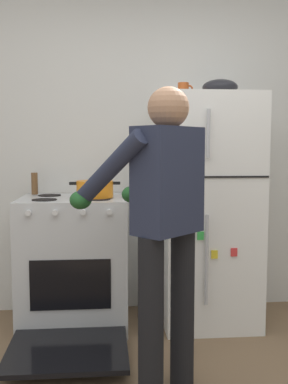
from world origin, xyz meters
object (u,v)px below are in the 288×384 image
Objects in this scene: person_cook at (161,213)px; mixing_bowl at (220,87)px; pepper_mill at (35,184)px; red_pot at (95,189)px; refrigerator at (207,210)px; stove_range at (74,263)px; coffee_mug at (184,89)px.

person_cook is 6.27× the size of mixing_bowl.
red_pot is at bearing -28.52° from pepper_mill.
stove_range is (-0.99, -0.02, -0.38)m from refrigerator.
coffee_mug reaches higher than red_pot.
pepper_mill is (-1.11, 0.15, -0.69)m from coffee_mug.
mixing_bowl is at bearing -8.32° from pepper_mill.
stove_range is 1.50m from coffee_mug.
mixing_bowl is (0.08, 0.00, 0.89)m from refrigerator.
red_pot is 0.97m from coffee_mug.
person_cook is at bearing -115.79° from refrigerator.
stove_range is 1.19m from person_cook.
coffee_mug is (0.81, 0.07, 1.26)m from stove_range.
red_pot is at bearing -176.85° from mixing_bowl.
refrigerator is 4.65× the size of red_pot.
coffee_mug is at bearing 8.74° from red_pot.
stove_range is 3.45× the size of red_pot.
red_pot is (0.16, -0.03, 0.55)m from stove_range.
person_cook reaches higher than stove_range.
red_pot is at bearing -11.24° from stove_range.
stove_range is 11.08× the size of coffee_mug.
stove_range is at bearing -179.02° from mixing_bowl.
pepper_mill reaches higher than red_pot.
mixing_bowl is at bearing 3.15° from red_pot.
refrigerator is 10.19× the size of pepper_mill.
pepper_mill is 1.55m from mixing_bowl.
person_cook is at bearing -105.84° from coffee_mug.
refrigerator reaches higher than red_pot.
coffee_mug is (0.29, 1.01, 0.76)m from person_cook.
coffee_mug is (-0.18, 0.05, 0.88)m from refrigerator.
refrigerator is 0.90m from mixing_bowl.
red_pot is 1.41× the size of mixing_bowl.
stove_range is 0.68m from pepper_mill.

